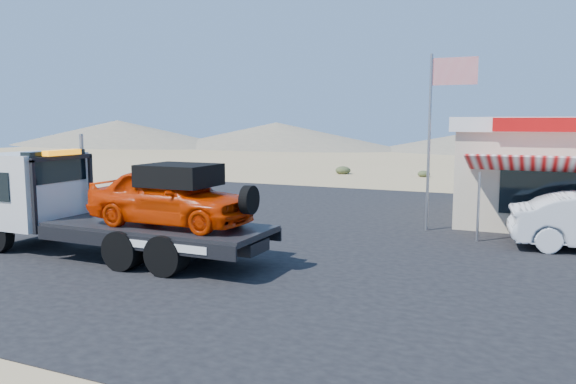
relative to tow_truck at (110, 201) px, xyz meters
The scene contains 6 objects.
ground 4.26m from the tow_truck, 46.65° to the left, with size 120.00×120.00×0.00m, color #A08B5B.
asphalt_lot 7.69m from the tow_truck, 51.26° to the left, with size 32.00×24.00×0.02m, color black.
tow_truck is the anchor object (origin of this frame).
flagpole 10.84m from the tow_truck, 43.96° to the left, with size 1.55×0.10×6.00m.
desert_scrub 15.96m from the tow_truck, 131.65° to the left, with size 21.78×32.31×0.70m.
distant_hills 58.44m from the tow_truck, 96.94° to the left, with size 126.00×48.00×4.20m.
Camera 1 is at (8.17, -14.96, 3.81)m, focal length 35.00 mm.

